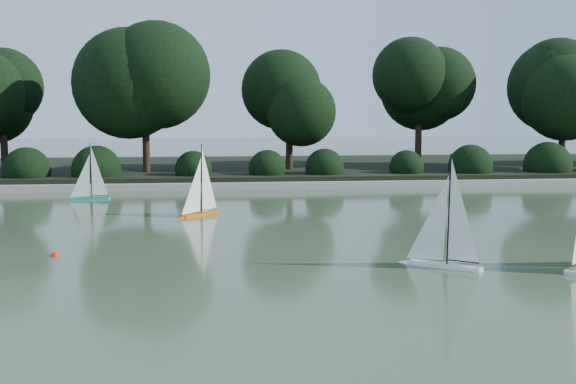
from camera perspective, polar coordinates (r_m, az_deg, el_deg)
The scene contains 9 objects.
ground at distance 9.46m, azimuth 1.66°, elevation -5.92°, with size 80.00×80.00×0.00m, color #314127.
pond_coping at distance 18.29m, azimuth -2.19°, elevation 0.51°, with size 40.00×0.35×0.18m, color gray.
far_bank at distance 22.26m, azimuth -2.91°, elevation 1.77°, with size 40.00×8.00×0.30m, color black.
tree_line at distance 20.74m, azimuth 0.74°, elevation 8.30°, with size 26.31×3.93×4.39m.
shrub_hedge at distance 19.15m, azimuth -2.38°, elevation 1.87°, with size 29.10×1.10×1.10m.
sailboat_white_a at distance 9.63m, azimuth 11.72°, elevation -4.34°, with size 1.01×0.80×1.58m.
sailboat_orange at distance 13.86m, azimuth -7.20°, elevation -0.96°, with size 0.88×0.82×1.46m.
sailboat_teal at distance 16.82m, azimuth -15.63°, elevation 0.14°, with size 1.00×0.21×1.36m.
race_buoy at distance 10.64m, azimuth -17.91°, elevation -4.83°, with size 0.13×0.13×0.13m, color red.
Camera 1 is at (-1.27, -9.14, 2.07)m, focal length 45.00 mm.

